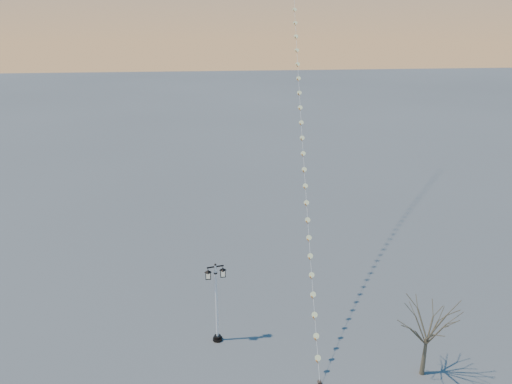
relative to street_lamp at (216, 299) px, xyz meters
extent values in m
plane|color=#595959|center=(3.38, -3.39, -2.87)|extent=(300.00, 300.00, 0.00)
cylinder|color=black|center=(0.00, 0.00, -2.79)|extent=(0.58, 0.58, 0.16)
cylinder|color=black|center=(0.00, 0.00, -2.63)|extent=(0.41, 0.41, 0.14)
cylinder|color=white|center=(0.00, 0.00, -0.14)|extent=(0.13, 0.13, 4.84)
cylinder|color=black|center=(0.00, 0.00, 1.71)|extent=(0.21, 0.21, 0.06)
cube|color=black|center=(0.00, 0.00, 2.12)|extent=(0.97, 0.25, 0.06)
sphere|color=black|center=(0.00, 0.00, 2.25)|extent=(0.14, 0.14, 0.14)
pyramid|color=black|center=(-0.42, -0.09, 1.97)|extent=(0.45, 0.45, 0.14)
cube|color=beige|center=(-0.42, -0.09, 1.65)|extent=(0.27, 0.27, 0.35)
cube|color=black|center=(-0.42, -0.09, 1.45)|extent=(0.31, 0.31, 0.04)
pyramid|color=black|center=(0.42, 0.09, 1.97)|extent=(0.45, 0.45, 0.14)
cube|color=beige|center=(0.42, 0.09, 1.65)|extent=(0.27, 0.27, 0.35)
cube|color=black|center=(0.42, 0.09, 1.45)|extent=(0.31, 0.31, 0.04)
cone|color=#4C4432|center=(11.05, -4.08, -1.71)|extent=(0.28, 0.28, 2.33)
cylinder|color=#352720|center=(5.29, -4.33, -2.76)|extent=(0.22, 0.22, 0.22)
cylinder|color=black|center=(5.29, -4.33, -2.74)|extent=(0.03, 0.03, 0.27)
cone|color=orange|center=(6.84, 13.51, 14.84)|extent=(0.09, 0.09, 0.30)
cylinder|color=white|center=(5.29, -4.33, -2.23)|extent=(0.02, 0.02, 0.86)
camera|label=1|loc=(-0.21, -25.06, 15.74)|focal=34.67mm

